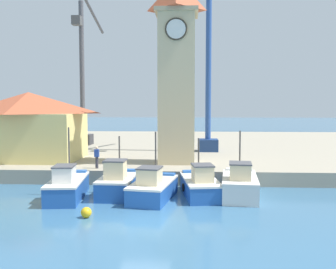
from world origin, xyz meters
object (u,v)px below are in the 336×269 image
Objects in this scene: fishing_boat_left_inner at (153,188)px; port_crane_far at (208,75)px; dock_worker_near_tower at (97,157)px; fishing_boat_left_outer at (118,183)px; fishing_boat_center at (240,184)px; fishing_boat_mid_left at (200,185)px; mooring_buoy at (86,212)px; clock_tower at (177,67)px; warehouse_left at (29,125)px; port_crane_near at (83,89)px; fishing_boat_far_left at (67,186)px.

port_crane_far is at bearing 76.03° from fishing_boat_left_inner.
fishing_boat_left_outer is at bearing -60.40° from dock_worker_near_tower.
fishing_boat_center reaches higher than fishing_boat_left_outer.
port_crane_far is (1.13, 15.11, 7.96)m from fishing_boat_mid_left.
dock_worker_near_tower is at bearing 100.06° from mooring_buoy.
fishing_boat_mid_left is at bearing -76.12° from clock_tower.
fishing_boat_center is (7.67, 0.10, -0.00)m from fishing_boat_left_outer.
fishing_boat_left_outer is at bearing -112.61° from port_crane_far.
fishing_boat_center reaches higher than fishing_boat_left_inner.
warehouse_left reaches higher than fishing_boat_left_inner.
fishing_boat_center is (2.46, -0.04, 0.07)m from fishing_boat_mid_left.
port_crane_far reaches higher than port_crane_near.
mooring_buoy is at bearing -60.92° from fishing_boat_far_left.
fishing_boat_left_outer is 11.26m from clock_tower.
mooring_buoy is (-5.92, -5.10, -0.44)m from fishing_boat_mid_left.
port_crane_far is 12.12× the size of dock_worker_near_tower.
fishing_boat_far_left is 1.20× the size of fishing_boat_left_outer.
mooring_buoy is at bearing -98.06° from fishing_boat_left_outer.
clock_tower is 17.90m from port_crane_near.
fishing_boat_left_inner is 5.44m from fishing_boat_center.
fishing_boat_left_inner is 0.32× the size of clock_tower.
warehouse_left reaches higher than fishing_boat_center.
fishing_boat_mid_left is 2.46m from fishing_boat_center.
warehouse_left is 5.48× the size of dock_worker_near_tower.
fishing_boat_far_left is 8.24m from fishing_boat_mid_left.
dock_worker_near_tower is (5.61, -16.91, -5.66)m from port_crane_near.
port_crane_near is at bearing 126.76° from fishing_boat_center.
fishing_boat_mid_left reaches higher than dock_worker_near_tower.
fishing_boat_center is at bearing 0.77° from fishing_boat_left_outer.
fishing_boat_far_left is 0.34× the size of clock_tower.
dock_worker_near_tower is (-8.65, -11.20, -6.79)m from port_crane_far.
port_crane_near is at bearing 129.59° from clock_tower.
fishing_boat_left_outer is (2.95, 0.91, 0.04)m from fishing_boat_far_left.
fishing_boat_center reaches higher than mooring_buoy.
dock_worker_near_tower is (-9.97, 3.94, 1.10)m from fishing_boat_center.
fishing_boat_left_outer reaches higher than mooring_buoy.
clock_tower is 9.49m from dock_worker_near_tower.
fishing_boat_center is (10.62, 1.02, 0.04)m from fishing_boat_far_left.
fishing_boat_center is 10.78m from dock_worker_near_tower.
port_crane_near reaches higher than warehouse_left.
clock_tower is 0.91× the size of port_crane_near.
port_crane_far is at bearing 70.76° from mooring_buoy.
fishing_boat_center is at bearing -53.24° from port_crane_near.
fishing_boat_mid_left is 0.30× the size of port_crane_near.
clock_tower is (-1.74, 7.05, 8.02)m from fishing_boat_mid_left.
port_crane_far is 15.70m from dock_worker_near_tower.
dock_worker_near_tower is at bearing -151.41° from clock_tower.
fishing_boat_mid_left is at bearing 1.55° from fishing_boat_left_outer.
mooring_buoy is at bearing -148.86° from fishing_boat_center.
fishing_boat_center is at bearing 10.90° from fishing_boat_left_inner.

